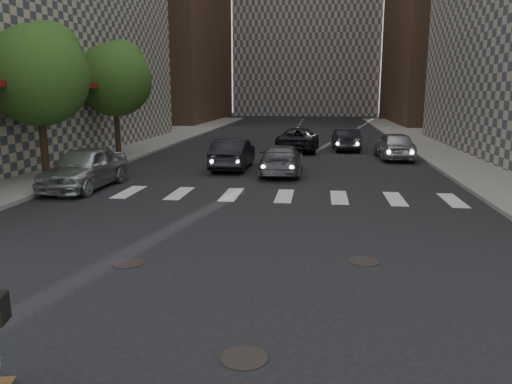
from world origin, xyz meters
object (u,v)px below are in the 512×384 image
traffic_car_d (394,145)px  traffic_car_e (346,139)px  traffic_car_a (233,154)px  silver_sedan (85,168)px  tree_b (40,71)px  traffic_car_b (281,159)px  traffic_car_c (298,139)px  tree_c (116,76)px

traffic_car_d → traffic_car_e: 4.73m
traffic_car_a → silver_sedan: bearing=49.5°
traffic_car_a → traffic_car_e: bearing=-123.6°
tree_b → traffic_car_a: bearing=28.8°
traffic_car_a → traffic_car_b: 2.79m
silver_sedan → traffic_car_d: 17.09m
silver_sedan → traffic_car_e: 18.17m
silver_sedan → traffic_car_a: silver_sedan is taller
traffic_car_a → traffic_car_b: bearing=154.3°
tree_b → traffic_car_b: 11.09m
tree_b → traffic_car_c: (10.36, 12.13, -3.90)m
traffic_car_e → silver_sedan: bearing=49.2°
tree_b → traffic_car_b: tree_b is taller
tree_c → traffic_car_e: 14.81m
traffic_car_b → traffic_car_c: size_ratio=0.88×
traffic_car_a → traffic_car_c: (2.90, 8.03, -0.01)m
traffic_car_d → traffic_car_e: size_ratio=1.06×
traffic_car_b → traffic_car_c: 9.28m
tree_b → traffic_car_c: bearing=49.5°
traffic_car_b → traffic_car_e: (3.47, 10.00, 0.03)m
traffic_car_a → tree_c: bearing=-27.0°
silver_sedan → traffic_car_d: (13.50, 10.48, -0.04)m
tree_b → traffic_car_e: bearing=43.8°
traffic_car_a → traffic_car_e: traffic_car_a is taller
silver_sedan → traffic_car_b: (7.50, 4.48, -0.14)m
tree_c → traffic_car_c: (10.36, 4.13, -3.90)m
traffic_car_e → traffic_car_d: bearing=118.6°
tree_c → traffic_car_a: (7.45, -3.90, -3.89)m
tree_c → traffic_car_d: bearing=3.1°
tree_c → traffic_car_b: tree_c is taller
traffic_car_b → traffic_car_c: bearing=-93.3°
silver_sedan → traffic_car_c: (7.90, 13.74, -0.08)m
traffic_car_a → traffic_car_e: (5.97, 8.76, -0.04)m
traffic_car_b → silver_sedan: bearing=30.0°
traffic_car_c → traffic_car_d: traffic_car_d is taller
tree_b → tree_c: 8.00m
traffic_car_a → traffic_car_d: 9.74m
traffic_car_a → traffic_car_c: bearing=-109.2°
tree_b → traffic_car_a: (7.45, 4.10, -3.89)m
traffic_car_b → traffic_car_e: size_ratio=1.08×
tree_c → traffic_car_d: size_ratio=1.43×
tree_b → silver_sedan: (2.45, -1.61, -3.82)m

